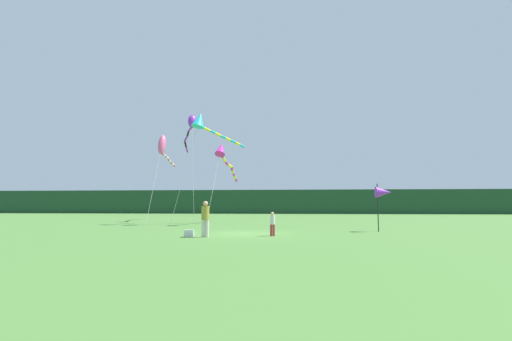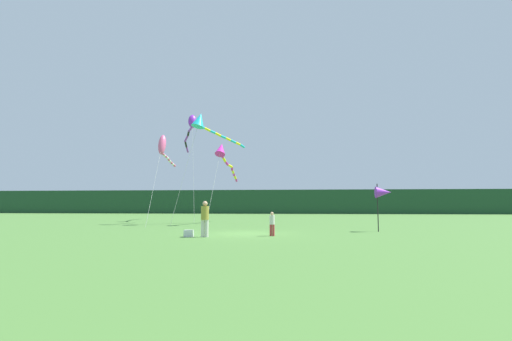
{
  "view_description": "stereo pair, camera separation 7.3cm",
  "coord_description": "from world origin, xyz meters",
  "px_view_note": "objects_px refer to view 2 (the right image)",
  "views": [
    {
      "loc": [
        2.57,
        -20.52,
        1.62
      ],
      "look_at": [
        0.0,
        6.0,
        4.09
      ],
      "focal_mm": 25.73,
      "sensor_mm": 36.0,
      "label": 1
    },
    {
      "loc": [
        2.65,
        -20.51,
        1.62
      ],
      "look_at": [
        0.0,
        6.0,
        4.09
      ],
      "focal_mm": 25.73,
      "sensor_mm": 36.0,
      "label": 2
    }
  ],
  "objects_px": {
    "cooler_box": "(189,233)",
    "kite_magenta": "(224,155)",
    "kite_purple": "(191,127)",
    "kite_rainbow": "(163,147)",
    "person_adult": "(205,217)",
    "kite_cyan": "(203,122)",
    "banner_flag_pole": "(383,193)",
    "person_child": "(272,223)"
  },
  "relations": [
    {
      "from": "person_adult",
      "to": "kite_rainbow",
      "type": "bearing_deg",
      "value": 119.35
    },
    {
      "from": "person_child",
      "to": "kite_cyan",
      "type": "xyz_separation_m",
      "value": [
        -6.39,
        10.55,
        7.79
      ]
    },
    {
      "from": "person_adult",
      "to": "person_child",
      "type": "relative_size",
      "value": 1.45
    },
    {
      "from": "person_child",
      "to": "cooler_box",
      "type": "xyz_separation_m",
      "value": [
        -4.13,
        -0.93,
        -0.52
      ]
    },
    {
      "from": "kite_cyan",
      "to": "kite_rainbow",
      "type": "relative_size",
      "value": 1.24
    },
    {
      "from": "person_child",
      "to": "banner_flag_pole",
      "type": "bearing_deg",
      "value": 29.57
    },
    {
      "from": "person_adult",
      "to": "banner_flag_pole",
      "type": "relative_size",
      "value": 0.62
    },
    {
      "from": "person_adult",
      "to": "banner_flag_pole",
      "type": "height_order",
      "value": "banner_flag_pole"
    },
    {
      "from": "banner_flag_pole",
      "to": "kite_rainbow",
      "type": "height_order",
      "value": "kite_rainbow"
    },
    {
      "from": "kite_magenta",
      "to": "kite_purple",
      "type": "distance_m",
      "value": 8.53
    },
    {
      "from": "person_adult",
      "to": "person_child",
      "type": "height_order",
      "value": "person_adult"
    },
    {
      "from": "person_adult",
      "to": "kite_cyan",
      "type": "height_order",
      "value": "kite_cyan"
    },
    {
      "from": "kite_purple",
      "to": "kite_rainbow",
      "type": "distance_m",
      "value": 6.84
    },
    {
      "from": "person_child",
      "to": "cooler_box",
      "type": "bearing_deg",
      "value": -167.33
    },
    {
      "from": "banner_flag_pole",
      "to": "kite_magenta",
      "type": "xyz_separation_m",
      "value": [
        -11.04,
        6.69,
        3.35
      ]
    },
    {
      "from": "cooler_box",
      "to": "kite_magenta",
      "type": "relative_size",
      "value": 0.04
    },
    {
      "from": "person_adult",
      "to": "kite_purple",
      "type": "relative_size",
      "value": 0.17
    },
    {
      "from": "kite_cyan",
      "to": "kite_rainbow",
      "type": "xyz_separation_m",
      "value": [
        -3.31,
        -0.11,
        -2.08
      ]
    },
    {
      "from": "kite_cyan",
      "to": "kite_magenta",
      "type": "height_order",
      "value": "kite_cyan"
    },
    {
      "from": "kite_purple",
      "to": "person_adult",
      "type": "bearing_deg",
      "value": -71.73
    },
    {
      "from": "cooler_box",
      "to": "banner_flag_pole",
      "type": "height_order",
      "value": "banner_flag_pole"
    },
    {
      "from": "banner_flag_pole",
      "to": "person_adult",
      "type": "bearing_deg",
      "value": -154.72
    },
    {
      "from": "banner_flag_pole",
      "to": "person_child",
      "type": "bearing_deg",
      "value": -150.43
    },
    {
      "from": "cooler_box",
      "to": "person_adult",
      "type": "bearing_deg",
      "value": -1.07
    },
    {
      "from": "kite_purple",
      "to": "kite_rainbow",
      "type": "xyz_separation_m",
      "value": [
        -0.63,
        -6.09,
        -3.05
      ]
    },
    {
      "from": "person_adult",
      "to": "kite_magenta",
      "type": "distance_m",
      "value": 12.31
    },
    {
      "from": "cooler_box",
      "to": "kite_magenta",
      "type": "distance_m",
      "value": 12.58
    },
    {
      "from": "person_adult",
      "to": "kite_rainbow",
      "type": "height_order",
      "value": "kite_rainbow"
    },
    {
      "from": "kite_cyan",
      "to": "kite_rainbow",
      "type": "bearing_deg",
      "value": -178.04
    },
    {
      "from": "kite_magenta",
      "to": "person_child",
      "type": "bearing_deg",
      "value": -66.38
    },
    {
      "from": "kite_cyan",
      "to": "kite_purple",
      "type": "xyz_separation_m",
      "value": [
        -2.69,
        5.98,
        0.97
      ]
    },
    {
      "from": "cooler_box",
      "to": "banner_flag_pole",
      "type": "xyz_separation_m",
      "value": [
        10.63,
        4.62,
        2.16
      ]
    },
    {
      "from": "person_adult",
      "to": "kite_rainbow",
      "type": "distance_m",
      "value": 14.13
    },
    {
      "from": "cooler_box",
      "to": "kite_purple",
      "type": "bearing_deg",
      "value": 105.83
    },
    {
      "from": "cooler_box",
      "to": "kite_cyan",
      "type": "distance_m",
      "value": 14.35
    },
    {
      "from": "cooler_box",
      "to": "kite_rainbow",
      "type": "distance_m",
      "value": 14.11
    },
    {
      "from": "kite_rainbow",
      "to": "banner_flag_pole",
      "type": "bearing_deg",
      "value": -22.6
    },
    {
      "from": "person_adult",
      "to": "kite_cyan",
      "type": "xyz_separation_m",
      "value": [
        -3.08,
        11.49,
        7.48
      ]
    },
    {
      "from": "kite_magenta",
      "to": "banner_flag_pole",
      "type": "bearing_deg",
      "value": -31.2
    },
    {
      "from": "banner_flag_pole",
      "to": "kite_purple",
      "type": "relative_size",
      "value": 0.27
    },
    {
      "from": "person_adult",
      "to": "person_child",
      "type": "bearing_deg",
      "value": 15.91
    },
    {
      "from": "kite_rainbow",
      "to": "kite_purple",
      "type": "bearing_deg",
      "value": 84.1
    }
  ]
}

